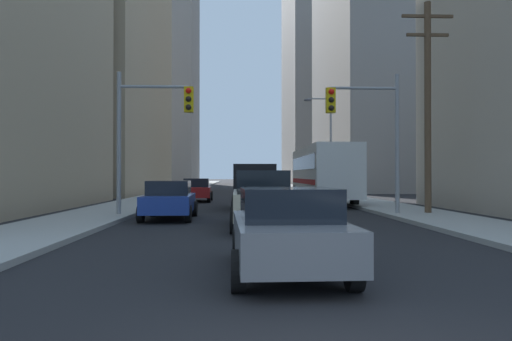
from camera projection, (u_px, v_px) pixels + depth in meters
sidewalk_left at (182, 190)px, 53.25m from camera, size 3.25×160.00×0.15m
sidewalk_right at (308, 190)px, 53.80m from camera, size 3.25×160.00×0.15m
city_bus at (323, 172)px, 30.07m from camera, size 2.67×11.53×3.40m
pickup_truck_beige at (264, 199)px, 16.37m from camera, size 2.20×5.40×1.90m
cargo_van_black at (253, 184)px, 25.23m from camera, size 2.16×5.22×2.26m
sedan_grey at (287, 230)px, 8.62m from camera, size 1.95×4.25×1.52m
sedan_blue at (169, 200)px, 19.23m from camera, size 1.95×4.25×1.52m
sedan_red at (197, 190)px, 32.20m from camera, size 1.95×4.26×1.52m
traffic_signal_near_left at (151, 120)px, 20.27m from camera, size 3.15×0.44×6.00m
traffic_signal_near_right at (367, 121)px, 20.63m from camera, size 3.11×0.44×6.00m
utility_pole_right at (428, 103)px, 20.86m from camera, size 2.20×0.28×9.11m
street_lamp_right at (327, 137)px, 35.74m from camera, size 2.05×0.32×7.50m
building_left_mid_office at (53, 27)px, 48.68m from camera, size 20.09×25.93×32.89m
building_left_far_tower at (156, 47)px, 95.72m from camera, size 15.60×19.28×53.48m
building_right_mid_block at (431, 53)px, 56.51m from camera, size 24.17×22.53×31.58m
building_right_far_highrise at (328, 56)px, 95.89m from camera, size 15.79×25.11×50.12m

